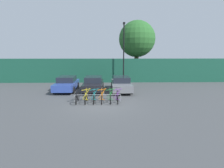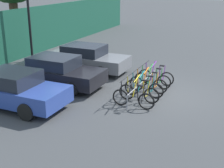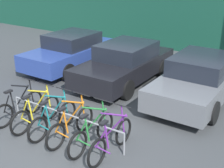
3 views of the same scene
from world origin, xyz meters
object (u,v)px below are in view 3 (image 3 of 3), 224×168
object	(u,v)px
bicycle_yellow	(36,113)
car_blue	(71,51)
bicycle_green	(92,133)
car_black	(125,63)
bicycle_orange	(71,126)
bicycle_black	(19,107)
bicycle_teal	(53,119)
bike_rack	(64,116)
bicycle_purple	(111,140)
car_grey	(199,79)

from	to	relation	value
bicycle_yellow	car_blue	bearing A→B (deg)	118.58
bicycle_green	car_black	world-z (taller)	car_black
bicycle_orange	bicycle_green	xyz separation A→B (m)	(0.63, 0.00, 0.00)
bicycle_black	car_black	distance (m)	4.17
bicycle_teal	bicycle_green	world-z (taller)	same
bicycle_teal	car_blue	world-z (taller)	car_blue
bicycle_orange	bicycle_green	distance (m)	0.63
bike_rack	car_black	bearing A→B (deg)	98.90
bicycle_orange	car_black	bearing A→B (deg)	104.81
bike_rack	bicycle_yellow	size ratio (longest dim) A/B	2.07
bicycle_black	bicycle_teal	world-z (taller)	same
bicycle_teal	bicycle_purple	xyz separation A→B (m)	(1.73, 0.00, 0.00)
bicycle_black	car_black	bearing A→B (deg)	80.16
car_grey	bicycle_yellow	bearing A→B (deg)	-126.19
bike_rack	bicycle_teal	distance (m)	0.30
bicycle_yellow	car_black	size ratio (longest dim) A/B	0.39
bicycle_orange	bicycle_purple	xyz separation A→B (m)	(1.15, 0.00, 0.00)
bicycle_green	car_black	distance (m)	4.37
bicycle_orange	car_grey	distance (m)	4.38
bicycle_teal	bicycle_purple	distance (m)	1.73
bicycle_purple	car_blue	size ratio (longest dim) A/B	0.41
bicycle_orange	car_blue	xyz separation A→B (m)	(-3.58, 4.23, 0.31)
bicycle_orange	car_blue	size ratio (longest dim) A/B	0.41
car_black	car_grey	world-z (taller)	same
bike_rack	car_black	size ratio (longest dim) A/B	0.82
bike_rack	car_black	xyz separation A→B (m)	(-0.61, 3.91, 0.21)
bicycle_teal	car_grey	bearing A→B (deg)	56.75
bicycle_black	bicycle_orange	bearing A→B (deg)	2.45
bicycle_purple	bicycle_green	bearing A→B (deg)	-177.75
bicycle_orange	bicycle_yellow	bearing A→B (deg)	-178.44
bicycle_yellow	bicycle_green	bearing A→B (deg)	-0.95
bicycle_black	bicycle_orange	xyz separation A→B (m)	(1.84, 0.00, 0.00)
car_blue	bicycle_yellow	bearing A→B (deg)	-60.47
bicycle_teal	car_blue	distance (m)	5.19
car_black	bicycle_purple	bearing A→B (deg)	-62.55
car_grey	bicycle_black	bearing A→B (deg)	-131.86
bicycle_yellow	bike_rack	bearing A→B (deg)	9.09
bicycle_purple	car_grey	xyz separation A→B (m)	(0.59, 4.00, 0.31)
bicycle_green	bicycle_purple	world-z (taller)	same
bicycle_yellow	bicycle_orange	xyz separation A→B (m)	(1.18, 0.00, 0.00)
bicycle_black	car_grey	bearing A→B (deg)	50.59
bike_rack	bicycle_black	bearing A→B (deg)	-174.33
bicycle_teal	bicycle_green	bearing A→B (deg)	-3.10
car_blue	bicycle_green	bearing A→B (deg)	-45.15
bike_rack	bicycle_teal	bearing A→B (deg)	-147.78
bicycle_yellow	car_grey	xyz separation A→B (m)	(2.93, 4.00, 0.31)
bicycle_yellow	car_grey	size ratio (longest dim) A/B	0.39
bicycle_yellow	car_grey	bearing A→B (deg)	52.86
bicycle_yellow	bicycle_green	size ratio (longest dim) A/B	1.00
bicycle_black	bicycle_purple	bearing A→B (deg)	2.45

